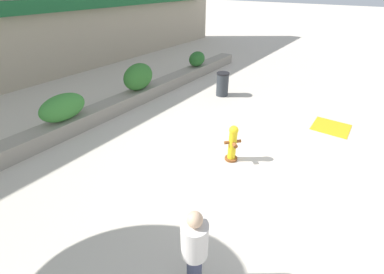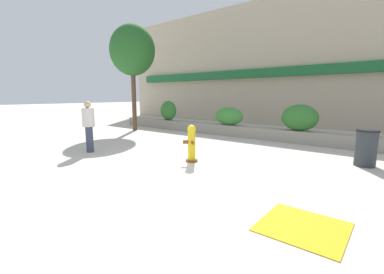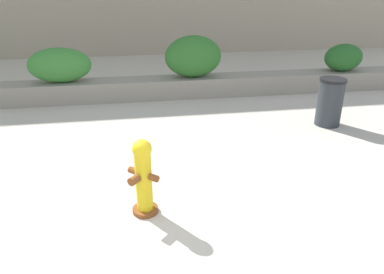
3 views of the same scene
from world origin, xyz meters
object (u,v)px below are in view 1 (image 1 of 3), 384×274
object	(u,v)px
fire_hydrant	(233,143)
hedge_bush_1	(63,107)
pedestrian	(194,249)
hedge_bush_2	(138,77)
hedge_bush_3	(197,59)
trash_bin	(222,84)

from	to	relation	value
fire_hydrant	hedge_bush_1	bearing A→B (deg)	109.54
fire_hydrant	pedestrian	xyz separation A→B (m)	(-3.50, -1.19, 0.44)
hedge_bush_2	pedestrian	xyz separation A→B (m)	(-5.00, -6.29, -0.04)
pedestrian	hedge_bush_2	bearing A→B (deg)	51.52
hedge_bush_3	pedestrian	xyz separation A→B (m)	(-9.15, -6.29, 0.12)
hedge_bush_2	hedge_bush_3	bearing A→B (deg)	0.00
fire_hydrant	pedestrian	world-z (taller)	pedestrian
hedge_bush_2	trash_bin	bearing A→B (deg)	-44.76
fire_hydrant	trash_bin	xyz separation A→B (m)	(4.00, 2.61, -0.04)
pedestrian	hedge_bush_1	bearing A→B (deg)	74.91
hedge_bush_2	fire_hydrant	bearing A→B (deg)	-106.32
hedge_bush_3	hedge_bush_2	bearing A→B (deg)	180.00
hedge_bush_3	trash_bin	distance (m)	3.01
hedge_bush_1	hedge_bush_3	size ratio (longest dim) A/B	1.42
hedge_bush_2	hedge_bush_3	world-z (taller)	hedge_bush_2
hedge_bush_3	pedestrian	distance (m)	11.10
hedge_bush_2	fire_hydrant	distance (m)	5.33
hedge_bush_2	hedge_bush_3	distance (m)	4.16
hedge_bush_2	trash_bin	xyz separation A→B (m)	(2.51, -2.49, -0.52)
hedge_bush_1	trash_bin	distance (m)	6.34
hedge_bush_2	pedestrian	bearing A→B (deg)	-128.48
hedge_bush_1	fire_hydrant	bearing A→B (deg)	-70.46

